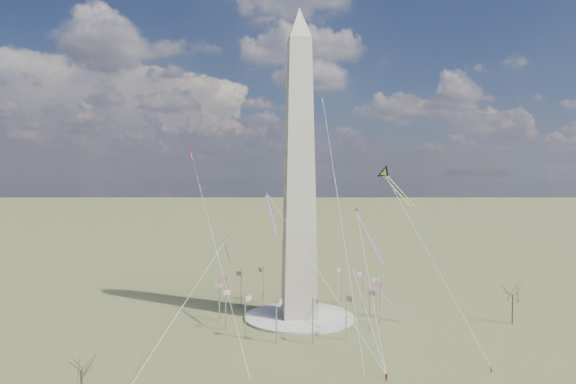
{
  "coord_description": "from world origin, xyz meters",
  "views": [
    {
      "loc": [
        -24.03,
        -164.94,
        47.64
      ],
      "look_at": [
        -3.7,
        0.0,
        41.5
      ],
      "focal_mm": 32.0,
      "sensor_mm": 36.0,
      "label": 1
    }
  ],
  "objects": [
    {
      "name": "washington_monument",
      "position": [
        0.0,
        0.0,
        47.95
      ],
      "size": [
        15.56,
        15.56,
        100.0
      ],
      "color": "beige",
      "rests_on": "plaza"
    },
    {
      "name": "kite_small_white",
      "position": [
        16.47,
        46.28,
        78.33
      ],
      "size": [
        1.18,
        1.83,
        4.02
      ],
      "rotation": [
        0.0,
        0.0,
        2.63
      ],
      "color": "silver",
      "rests_on": "ground"
    },
    {
      "name": "tree_far",
      "position": [
        -53.78,
        -55.64,
        7.24
      ],
      "size": [
        5.81,
        5.81,
        10.17
      ],
      "color": "#48332C",
      "rests_on": "ground"
    },
    {
      "name": "kite_streamer_mid",
      "position": [
        -10.25,
        -6.89,
        36.94
      ],
      "size": [
        2.9,
        18.63,
        12.79
      ],
      "rotation": [
        0.0,
        0.0,
        3.24
      ],
      "color": "#EE4D25",
      "rests_on": "ground"
    },
    {
      "name": "person_centre",
      "position": [
        12.52,
        -52.79,
        0.88
      ],
      "size": [
        1.05,
        0.48,
        1.76
      ],
      "primitive_type": "imported",
      "rotation": [
        0.0,
        0.0,
        3.09
      ],
      "color": "gray",
      "rests_on": "ground"
    },
    {
      "name": "plaza",
      "position": [
        0.0,
        0.0,
        0.4
      ],
      "size": [
        36.0,
        36.0,
        0.8
      ],
      "primitive_type": "cylinder",
      "color": "beige",
      "rests_on": "ground"
    },
    {
      "name": "kite_small_red",
      "position": [
        -36.9,
        30.79,
        55.78
      ],
      "size": [
        1.39,
        1.32,
        3.9
      ],
      "rotation": [
        0.0,
        0.0,
        3.11
      ],
      "color": "#F31C36",
      "rests_on": "ground"
    },
    {
      "name": "person_east",
      "position": [
        38.81,
        -51.26,
        0.75
      ],
      "size": [
        0.59,
        0.43,
        1.49
      ],
      "primitive_type": "imported",
      "rotation": [
        0.0,
        0.0,
        3.29
      ],
      "color": "gray",
      "rests_on": "ground"
    },
    {
      "name": "kite_diamond_purple",
      "position": [
        -23.51,
        4.32,
        25.08
      ],
      "size": [
        2.39,
        3.22,
        9.39
      ],
      "rotation": [
        0.0,
        0.0,
        2.34
      ],
      "color": "navy",
      "rests_on": "ground"
    },
    {
      "name": "flagpole_ring",
      "position": [
        -0.0,
        -0.0,
        7.27
      ],
      "size": [
        54.4,
        54.4,
        13.0
      ],
      "color": "silver",
      "rests_on": "ground"
    },
    {
      "name": "kite_delta_black",
      "position": [
        33.55,
        13.85,
        46.93
      ],
      "size": [
        9.89,
        17.04,
        13.96
      ],
      "rotation": [
        0.0,
        0.0,
        3.51
      ],
      "color": "black",
      "rests_on": "ground"
    },
    {
      "name": "ground",
      "position": [
        0.0,
        0.0,
        0.0
      ],
      "size": [
        2000.0,
        2000.0,
        0.0
      ],
      "primitive_type": "plane",
      "color": "#52562B",
      "rests_on": "ground"
    },
    {
      "name": "kite_streamer_right",
      "position": [
        24.02,
        -0.67,
        10.63
      ],
      "size": [
        15.3,
        14.91,
        13.83
      ],
      "rotation": [
        0.0,
        0.0,
        3.94
      ],
      "color": "#EE4D25",
      "rests_on": "ground"
    },
    {
      "name": "kite_streamer_left",
      "position": [
        19.03,
        -11.0,
        30.48
      ],
      "size": [
        3.69,
        22.4,
        15.39
      ],
      "rotation": [
        0.0,
        0.0,
        3.25
      ],
      "color": "#EE4D25",
      "rests_on": "ground"
    },
    {
      "name": "tree_near",
      "position": [
        65.99,
        -14.46,
        9.99
      ],
      "size": [
        8.0,
        8.0,
        14.01
      ],
      "color": "#48332C",
      "rests_on": "ground"
    }
  ]
}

